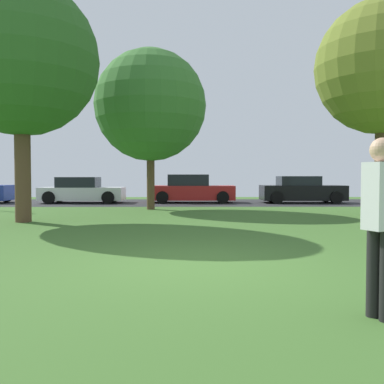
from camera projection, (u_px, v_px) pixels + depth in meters
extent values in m
plane|color=#3D6628|center=(193.00, 265.00, 6.74)|extent=(44.00, 44.00, 0.00)
cube|color=#28282B|center=(190.00, 202.00, 22.73)|extent=(44.00, 6.40, 0.01)
cylinder|color=brown|center=(23.00, 165.00, 13.02)|extent=(0.47, 0.47, 3.46)
sphere|color=#2D6023|center=(21.00, 58.00, 12.90)|extent=(4.67, 4.67, 4.67)
cylinder|color=brown|center=(381.00, 166.00, 14.55)|extent=(0.45, 0.45, 3.47)
sphere|color=olive|center=(383.00, 67.00, 14.42)|extent=(4.53, 4.53, 4.53)
cylinder|color=brown|center=(151.00, 177.00, 17.99)|extent=(0.33, 0.33, 2.71)
sphere|color=#38702D|center=(150.00, 105.00, 17.88)|extent=(4.67, 4.67, 4.67)
cylinder|color=black|center=(374.00, 273.00, 4.25)|extent=(0.14, 0.14, 0.88)
cube|color=silver|center=(382.00, 196.00, 4.15)|extent=(0.38, 0.34, 0.66)
sphere|color=tan|center=(382.00, 150.00, 4.14)|extent=(0.24, 0.24, 0.24)
cylinder|color=black|center=(6.00, 196.00, 23.25)|extent=(0.64, 0.22, 0.64)
cube|color=white|center=(83.00, 194.00, 22.44)|extent=(4.28, 1.81, 0.67)
cube|color=black|center=(79.00, 182.00, 22.42)|extent=(2.05, 1.59, 0.54)
cylinder|color=black|center=(114.00, 196.00, 23.37)|extent=(0.64, 0.22, 0.64)
cylinder|color=black|center=(108.00, 198.00, 21.56)|extent=(0.64, 0.22, 0.64)
cylinder|color=black|center=(59.00, 196.00, 23.34)|extent=(0.64, 0.22, 0.64)
cylinder|color=black|center=(49.00, 198.00, 21.53)|extent=(0.64, 0.22, 0.64)
cube|color=#B21E1E|center=(192.00, 193.00, 22.66)|extent=(4.42, 1.73, 0.75)
cube|color=black|center=(188.00, 180.00, 22.63)|extent=(2.12, 1.52, 0.59)
cylinder|color=black|center=(220.00, 196.00, 23.54)|extent=(0.64, 0.22, 0.64)
cylinder|color=black|center=(223.00, 197.00, 21.82)|extent=(0.64, 0.22, 0.64)
cylinder|color=black|center=(164.00, 196.00, 23.52)|extent=(0.64, 0.22, 0.64)
cylinder|color=black|center=(162.00, 197.00, 21.79)|extent=(0.64, 0.22, 0.64)
cube|color=black|center=(302.00, 193.00, 22.42)|extent=(4.29, 1.74, 0.77)
cube|color=black|center=(298.00, 181.00, 22.39)|extent=(2.06, 1.53, 0.48)
cylinder|color=black|center=(325.00, 196.00, 23.31)|extent=(0.64, 0.22, 0.64)
cylinder|color=black|center=(336.00, 198.00, 21.57)|extent=(0.64, 0.22, 0.64)
cylinder|color=black|center=(271.00, 196.00, 23.28)|extent=(0.64, 0.22, 0.64)
cylinder|color=black|center=(277.00, 198.00, 21.55)|extent=(0.64, 0.22, 0.64)
cylinder|color=black|center=(373.00, 196.00, 23.63)|extent=(0.64, 0.22, 0.64)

